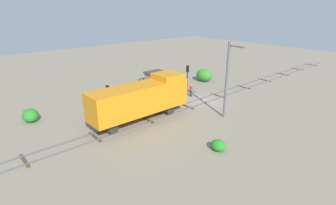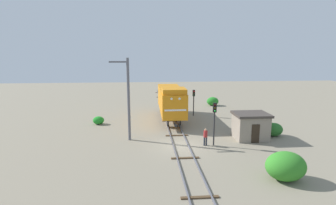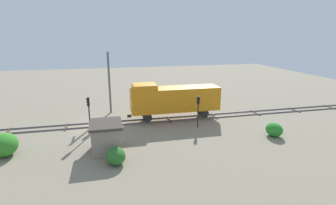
{
  "view_description": "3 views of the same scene",
  "coord_description": "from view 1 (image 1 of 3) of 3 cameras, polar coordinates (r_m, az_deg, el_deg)",
  "views": [
    {
      "loc": [
        -21.32,
        24.87,
        11.82
      ],
      "look_at": [
        -0.58,
        6.71,
        1.6
      ],
      "focal_mm": 28.0,
      "sensor_mm": 36.0,
      "label": 1
    },
    {
      "loc": [
        -3.19,
        -23.85,
        8.87
      ],
      "look_at": [
        -0.46,
        9.16,
        2.52
      ],
      "focal_mm": 28.0,
      "sensor_mm": 36.0,
      "label": 2
    },
    {
      "loc": [
        30.88,
        1.82,
        10.61
      ],
      "look_at": [
        0.79,
        8.99,
        2.5
      ],
      "focal_mm": 28.0,
      "sensor_mm": 36.0,
      "label": 3
    }
  ],
  "objects": [
    {
      "name": "bush_mid",
      "position": [
        40.5,
        -5.46,
        4.35
      ],
      "size": [
        1.96,
        1.6,
        1.43
      ],
      "primitive_type": "ellipsoid",
      "color": "#296626",
      "rests_on": "ground"
    },
    {
      "name": "bush_far",
      "position": [
        43.94,
        7.89,
        5.94
      ],
      "size": [
        2.83,
        2.31,
        2.06
      ],
      "primitive_type": "ellipsoid",
      "color": "#328326",
      "rests_on": "ground"
    },
    {
      "name": "worker_near_track",
      "position": [
        36.1,
        5.02,
        2.83
      ],
      "size": [
        0.38,
        0.38,
        1.7
      ],
      "rotation": [
        0.0,
        0.0,
        5.19
      ],
      "color": "#262B38",
      "rests_on": "ground"
    },
    {
      "name": "relay_hut",
      "position": [
        38.53,
        -2.11,
        4.64
      ],
      "size": [
        3.5,
        2.9,
        2.74
      ],
      "color": "gray",
      "rests_on": "ground"
    },
    {
      "name": "bush_back",
      "position": [
        23.26,
        10.94,
        -9.16
      ],
      "size": [
        1.38,
        1.13,
        1.01
      ],
      "primitive_type": "ellipsoid",
      "color": "#218826",
      "rests_on": "ground"
    },
    {
      "name": "locomotive",
      "position": [
        27.57,
        -5.82,
        1.09
      ],
      "size": [
        2.9,
        11.6,
        4.6
      ],
      "color": "orange",
      "rests_on": "railway_track"
    },
    {
      "name": "traffic_signal_mid",
      "position": [
        29.38,
        -12.9,
        1.54
      ],
      "size": [
        0.32,
        0.34,
        3.72
      ],
      "color": "#262628",
      "rests_on": "ground"
    },
    {
      "name": "railway_track",
      "position": [
        34.8,
        7.7,
        0.43
      ],
      "size": [
        2.4,
        74.15,
        0.16
      ],
      "color": "#595960",
      "rests_on": "ground"
    },
    {
      "name": "traffic_signal_near",
      "position": [
        36.15,
        4.28,
        6.05
      ],
      "size": [
        0.32,
        0.34,
        4.2
      ],
      "color": "#262628",
      "rests_on": "ground"
    },
    {
      "name": "ground_plane",
      "position": [
        34.82,
        7.7,
        0.32
      ],
      "size": [
        111.23,
        111.23,
        0.0
      ],
      "primitive_type": "plane",
      "color": "gray"
    },
    {
      "name": "bush_near",
      "position": [
        31.86,
        -27.77,
        -2.49
      ],
      "size": [
        1.99,
        1.63,
        1.45
      ],
      "primitive_type": "ellipsoid",
      "color": "#268126",
      "rests_on": "ground"
    },
    {
      "name": "catenary_mast",
      "position": [
        28.87,
        12.76,
        5.02
      ],
      "size": [
        1.94,
        0.28,
        8.36
      ],
      "color": "#595960",
      "rests_on": "ground"
    }
  ]
}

